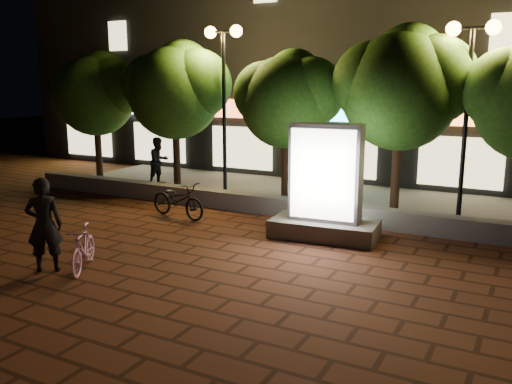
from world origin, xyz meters
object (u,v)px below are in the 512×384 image
Objects in this scene: street_lamp_left at (224,68)px; street_lamp_right at (470,70)px; scooter_pink at (83,248)px; tree_left at (177,87)px; tree_right at (403,84)px; tree_far_left at (97,91)px; ad_kiosk at (325,192)px; scooter_parked at (178,200)px; rider at (44,225)px; tree_mid at (289,96)px; pedestrian at (159,161)px.

street_lamp_left is 1.04× the size of street_lamp_right.
street_lamp_left is at bearing 68.19° from scooter_pink.
tree_right is (7.30, 0.00, 0.12)m from tree_left.
tree_far_left is 0.95× the size of tree_left.
ad_kiosk is 1.44× the size of scooter_parked.
rider is (-0.59, -0.39, 0.49)m from scooter_pink.
tree_right is 2.72× the size of rider.
rider is at bearing -52.46° from tree_far_left.
street_lamp_right is at bearing -169.40° from rider.
street_lamp_right is (4.95, -0.26, 0.68)m from tree_mid.
street_lamp_left reaches higher than tree_right.
street_lamp_left is 1.93× the size of ad_kiosk.
tree_left is 0.94× the size of street_lamp_left.
rider is (0.40, -7.35, -3.10)m from street_lamp_left.
tree_left is 2.94× the size of pedestrian.
ad_kiosk reaches higher than scooter_parked.
street_lamp_left reaches higher than tree_far_left.
tree_right is at bearing 0.00° from tree_far_left.
tree_right is at bearing 28.93° from scooter_pink.
ad_kiosk is at bearing -31.19° from street_lamp_left.
ad_kiosk is 1.44× the size of rider.
rider reaches higher than pedestrian.
scooter_parked is (-6.82, -2.74, -3.40)m from street_lamp_right.
tree_right is at bearing 0.00° from tree_mid.
tree_mid is at bearing -0.00° from tree_far_left.
tree_mid is 3.05× the size of scooter_pink.
scooter_pink is (-6.01, -6.96, -3.45)m from street_lamp_right.
ad_kiosk is (4.35, -2.63, -2.94)m from street_lamp_left.
scooter_pink is at bearing 175.98° from rider.
pedestrian is at bearing 4.94° from tree_far_left.
rider is at bearing -167.53° from scooter_parked.
street_lamp_right reaches higher than pedestrian.
street_lamp_left is (-2.05, -0.26, 0.81)m from tree_mid.
rider is at bearing -72.88° from tree_left.
street_lamp_right is (8.95, -0.26, 0.45)m from tree_left.
street_lamp_right is at bearing 0.00° from street_lamp_left.
street_lamp_left is 7.00m from street_lamp_right.
ad_kiosk is 7.95m from pedestrian.
tree_far_left is at bearing -89.92° from rider.
ad_kiosk is 4.21m from scooter_parked.
pedestrian is at bearing 168.20° from tree_left.
scooter_parked is at bearing -54.77° from tree_left.
tree_far_left is 3.44m from pedestrian.
rider is (5.85, -7.61, -2.36)m from tree_far_left.
scooter_parked is (-1.87, -3.01, -2.72)m from tree_mid.
ad_kiosk is (6.29, -2.89, -2.36)m from tree_left.
tree_mid is at bearing -180.00° from tree_right.
tree_left is 2.63× the size of rider.
scooter_parked is at bearing -149.84° from tree_right.
scooter_pink is (2.93, -7.22, -3.00)m from tree_left.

